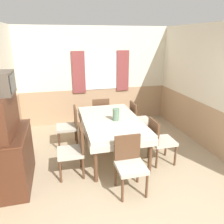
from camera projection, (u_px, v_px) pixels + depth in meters
ground_plane at (145, 216)px, 2.98m from camera, size 16.00×16.00×0.00m
wall_back at (96, 76)px, 5.97m from camera, size 4.44×0.09×2.60m
wall_right at (203, 87)px, 4.73m from camera, size 0.05×4.10×2.60m
dining_table at (111, 124)px, 4.40m from camera, size 1.15×1.94×0.76m
chair_left_near at (74, 149)px, 3.76m from camera, size 0.44×0.44×0.89m
chair_right_near at (159, 139)px, 4.12m from camera, size 0.44×0.44×0.89m
chair_left_far at (70, 125)px, 4.79m from camera, size 0.44×0.44×0.89m
chair_head_near at (130, 162)px, 3.37m from camera, size 0.44×0.44×0.89m
chair_right_far at (138, 119)px, 5.16m from camera, size 0.44×0.44×0.89m
chair_head_window at (100, 113)px, 5.55m from camera, size 0.44×0.44×0.89m
sideboard at (13, 148)px, 3.46m from camera, size 0.46×1.12×1.53m
tv at (2, 83)px, 3.11m from camera, size 0.29×0.50×0.33m
vase at (116, 114)px, 4.27m from camera, size 0.13×0.13×0.24m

